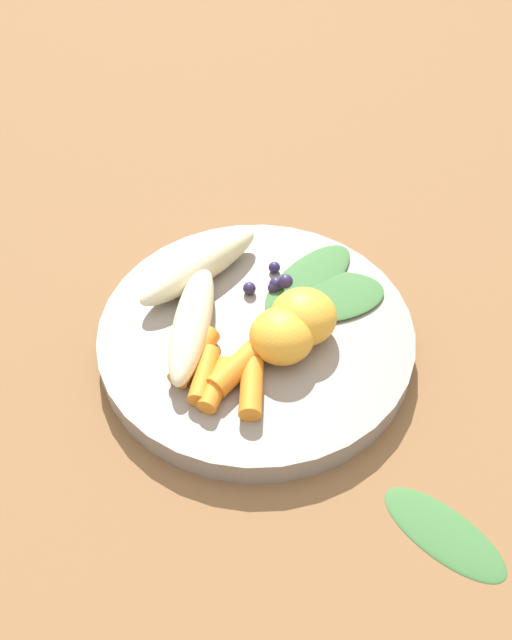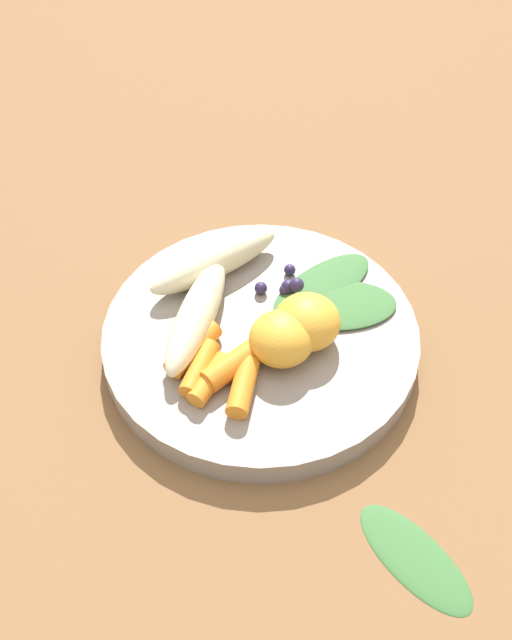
# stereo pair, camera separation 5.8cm
# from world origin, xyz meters

# --- Properties ---
(ground_plane) EXTENTS (2.40, 2.40, 0.00)m
(ground_plane) POSITION_xyz_m (0.00, 0.00, 0.00)
(ground_plane) COLOR brown
(bowl) EXTENTS (0.27, 0.27, 0.02)m
(bowl) POSITION_xyz_m (0.00, 0.00, 0.01)
(bowl) COLOR gray
(bowl) RESTS_ON ground_plane
(banana_peeled_left) EXTENTS (0.13, 0.06, 0.03)m
(banana_peeled_left) POSITION_xyz_m (0.00, -0.05, 0.04)
(banana_peeled_left) COLOR beige
(banana_peeled_left) RESTS_ON bowl
(banana_peeled_right) EXTENTS (0.10, 0.12, 0.03)m
(banana_peeled_right) POSITION_xyz_m (-0.07, -0.04, 0.04)
(banana_peeled_right) COLOR beige
(banana_peeled_right) RESTS_ON bowl
(orange_segment_near) EXTENTS (0.05, 0.05, 0.04)m
(orange_segment_near) POSITION_xyz_m (0.01, 0.04, 0.04)
(orange_segment_near) COLOR #F4A833
(orange_segment_near) RESTS_ON bowl
(orange_segment_far) EXTENTS (0.05, 0.05, 0.04)m
(orange_segment_far) POSITION_xyz_m (0.03, 0.02, 0.04)
(orange_segment_far) COLOR #F4A833
(orange_segment_far) RESTS_ON bowl
(carrot_front) EXTENTS (0.05, 0.05, 0.02)m
(carrot_front) POSITION_xyz_m (0.03, -0.05, 0.03)
(carrot_front) COLOR orange
(carrot_front) RESTS_ON bowl
(carrot_mid_left) EXTENTS (0.05, 0.03, 0.02)m
(carrot_mid_left) POSITION_xyz_m (0.05, -0.05, 0.03)
(carrot_mid_left) COLOR orange
(carrot_mid_left) RESTS_ON bowl
(carrot_mid_right) EXTENTS (0.05, 0.03, 0.02)m
(carrot_mid_right) POSITION_xyz_m (0.06, -0.04, 0.03)
(carrot_mid_right) COLOR orange
(carrot_mid_right) RESTS_ON bowl
(carrot_rear) EXTENTS (0.05, 0.05, 0.02)m
(carrot_rear) POSITION_xyz_m (0.05, -0.02, 0.03)
(carrot_rear) COLOR orange
(carrot_rear) RESTS_ON bowl
(carrot_small) EXTENTS (0.05, 0.03, 0.02)m
(carrot_small) POSITION_xyz_m (0.07, -0.01, 0.03)
(carrot_small) COLOR orange
(carrot_small) RESTS_ON bowl
(blueberry_pile) EXTENTS (0.04, 0.04, 0.02)m
(blueberry_pile) POSITION_xyz_m (-0.04, 0.02, 0.03)
(blueberry_pile) COLOR #2D234C
(blueberry_pile) RESTS_ON bowl
(coconut_shred_patch) EXTENTS (0.05, 0.05, 0.00)m
(coconut_shred_patch) POSITION_xyz_m (-0.05, 0.06, 0.02)
(coconut_shred_patch) COLOR white
(coconut_shred_patch) RESTS_ON bowl
(kale_leaf_left) EXTENTS (0.07, 0.10, 0.00)m
(kale_leaf_left) POSITION_xyz_m (-0.03, 0.07, 0.03)
(kale_leaf_left) COLOR #3D7038
(kale_leaf_left) RESTS_ON bowl
(kale_leaf_right) EXTENTS (0.11, 0.11, 0.00)m
(kale_leaf_right) POSITION_xyz_m (-0.05, 0.05, 0.03)
(kale_leaf_right) COLOR #3D7038
(kale_leaf_right) RESTS_ON bowl
(kale_leaf_stray) EXTENTS (0.10, 0.09, 0.01)m
(kale_leaf_stray) POSITION_xyz_m (0.19, 0.11, 0.00)
(kale_leaf_stray) COLOR #3D7038
(kale_leaf_stray) RESTS_ON ground_plane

